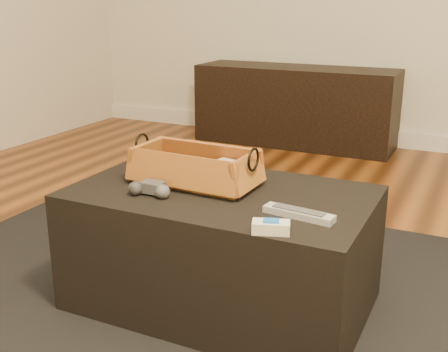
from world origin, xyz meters
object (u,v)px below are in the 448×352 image
at_px(wicker_basket, 195,169).
at_px(cream_gadget, 271,227).
at_px(silver_remote, 299,213).
at_px(media_cabinet, 295,106).
at_px(game_controller, 150,189).
at_px(tv_remote, 187,176).
at_px(ottoman, 221,248).

xyz_separation_m(wicker_basket, cream_gadget, (0.39, -0.29, -0.04)).
relative_size(wicker_basket, silver_remote, 2.05).
distance_m(media_cabinet, wicker_basket, 2.37).
bearing_deg(media_cabinet, silver_remote, -71.03).
height_order(wicker_basket, silver_remote, wicker_basket).
distance_m(media_cabinet, cream_gadget, 2.74).
distance_m(media_cabinet, game_controller, 2.53).
bearing_deg(wicker_basket, tv_remote, -145.01).
height_order(tv_remote, wicker_basket, wicker_basket).
height_order(ottoman, silver_remote, silver_remote).
xyz_separation_m(media_cabinet, wicker_basket, (0.42, -2.32, 0.20)).
bearing_deg(game_controller, cream_gadget, -13.67).
xyz_separation_m(ottoman, wicker_basket, (-0.11, 0.03, 0.26)).
relative_size(media_cabinet, cream_gadget, 12.71).
bearing_deg(silver_remote, game_controller, -176.45).
distance_m(ottoman, tv_remote, 0.28).
distance_m(media_cabinet, tv_remote, 2.38).
distance_m(tv_remote, wicker_basket, 0.04).
height_order(ottoman, wicker_basket, wicker_basket).
bearing_deg(cream_gadget, tv_remote, 146.89).
bearing_deg(ottoman, game_controller, -141.74).
height_order(media_cabinet, cream_gadget, media_cabinet).
bearing_deg(cream_gadget, media_cabinet, 107.35).
height_order(media_cabinet, tv_remote, media_cabinet).
xyz_separation_m(tv_remote, wicker_basket, (0.02, 0.02, 0.02)).
bearing_deg(game_controller, media_cabinet, 97.97).
bearing_deg(wicker_basket, ottoman, -13.76).
bearing_deg(tv_remote, game_controller, -111.20).
xyz_separation_m(ottoman, tv_remote, (-0.14, 0.01, 0.24)).
distance_m(wicker_basket, game_controller, 0.19).
distance_m(ottoman, cream_gadget, 0.44).
bearing_deg(media_cabinet, cream_gadget, -72.65).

